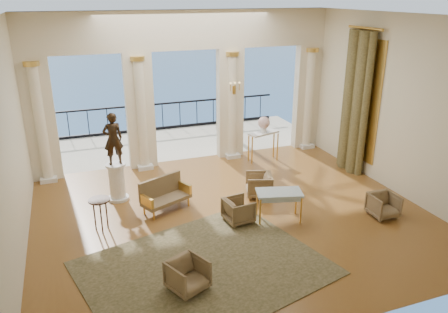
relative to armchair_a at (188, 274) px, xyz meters
name	(u,v)px	position (x,y,z in m)	size (l,w,h in m)	color
floor	(233,215)	(1.74, 2.29, -0.32)	(9.00, 9.00, 0.00)	#502C15
room_walls	(255,108)	(1.74, 1.17, 2.56)	(9.00, 9.00, 9.00)	#EEE6C8
arcade	(186,78)	(1.74, 6.11, 2.27)	(9.00, 0.56, 4.50)	#F5E4C4
terrace	(173,143)	(1.74, 8.09, -0.37)	(10.00, 3.60, 0.10)	#BAB09A
balustrade	(163,119)	(1.74, 9.69, 0.09)	(9.00, 0.06, 1.03)	black
palm_tree	(218,18)	(3.74, 8.89, 3.77)	(2.00, 2.00, 4.50)	#4C3823
sea	(87,70)	(1.74, 62.29, -6.32)	(160.00, 160.00, 0.00)	#265083
curtain	(355,103)	(6.02, 3.79, 1.70)	(0.33, 1.40, 4.09)	#484224
window_frame	(361,100)	(6.21, 3.79, 1.78)	(0.04, 1.60, 3.40)	gold
wall_sconce	(234,89)	(3.14, 5.79, 1.91)	(0.30, 0.11, 0.33)	gold
rug	(204,268)	(0.46, 0.49, -0.31)	(4.35, 3.39, 0.02)	#33361B
armchair_a	(188,274)	(0.00, 0.00, 0.00)	(0.62, 0.58, 0.63)	#43381F
armchair_b	(384,204)	(5.04, 1.03, -0.01)	(0.60, 0.56, 0.62)	#43381F
armchair_c	(259,184)	(2.76, 3.05, 0.01)	(0.64, 0.60, 0.66)	#43381F
armchair_d	(239,209)	(1.76, 1.97, -0.01)	(0.61, 0.57, 0.62)	#43381F
settee	(164,194)	(0.30, 3.17, 0.08)	(1.31, 0.95, 0.80)	#43381F
game_table	(279,195)	(2.66, 1.74, 0.31)	(1.14, 0.81, 0.70)	#A4C1CE
pedestal	(117,182)	(-0.69, 4.09, 0.15)	(0.53, 0.53, 0.97)	silver
statue	(113,139)	(-0.69, 4.09, 1.31)	(0.48, 0.31, 1.31)	black
console_table	(263,137)	(3.94, 5.34, 0.45)	(1.04, 0.64, 0.92)	silver
urn	(264,123)	(3.94, 5.34, 0.88)	(0.37, 0.37, 0.49)	white
side_table	(100,204)	(-1.23, 2.63, 0.34)	(0.47, 0.47, 0.76)	black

